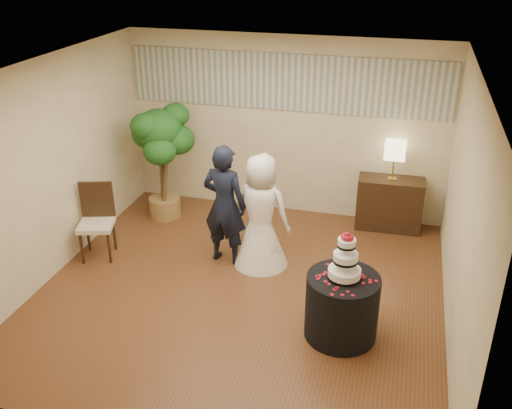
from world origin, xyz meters
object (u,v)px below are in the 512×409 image
(groom, at_px, (225,205))
(console, at_px, (389,204))
(table_lamp, at_px, (394,161))
(side_chair, at_px, (96,223))
(ficus_tree, at_px, (162,162))
(cake_table, at_px, (342,307))
(bride, at_px, (261,211))
(wedding_cake, at_px, (346,255))

(groom, distance_m, console, 2.66)
(console, distance_m, table_lamp, 0.69)
(side_chair, bearing_deg, table_lamp, 9.53)
(ficus_tree, bearing_deg, table_lamp, 8.62)
(cake_table, bearing_deg, groom, 145.02)
(bride, distance_m, wedding_cake, 1.80)
(cake_table, xyz_separation_m, table_lamp, (0.36, 2.79, 0.72))
(groom, height_order, ficus_tree, ficus_tree)
(cake_table, distance_m, wedding_cake, 0.66)
(console, height_order, ficus_tree, ficus_tree)
(cake_table, height_order, ficus_tree, ficus_tree)
(groom, distance_m, cake_table, 2.19)
(bride, height_order, table_lamp, bride)
(cake_table, height_order, console, console)
(console, bearing_deg, side_chair, -155.36)
(cake_table, bearing_deg, bride, 134.89)
(table_lamp, distance_m, ficus_tree, 3.51)
(bride, relative_size, ficus_tree, 0.85)
(groom, relative_size, side_chair, 1.61)
(groom, height_order, console, groom)
(bride, xyz_separation_m, table_lamp, (1.62, 1.53, 0.30))
(wedding_cake, xyz_separation_m, ficus_tree, (-3.11, 2.27, -0.11))
(bride, relative_size, console, 1.64)
(groom, bearing_deg, table_lamp, -134.96)
(bride, height_order, side_chair, bride)
(wedding_cake, height_order, ficus_tree, ficus_tree)
(side_chair, bearing_deg, cake_table, -30.91)
(wedding_cake, distance_m, ficus_tree, 3.85)
(cake_table, bearing_deg, table_lamp, 82.72)
(cake_table, xyz_separation_m, ficus_tree, (-3.11, 2.27, 0.55))
(console, bearing_deg, table_lamp, 0.00)
(cake_table, bearing_deg, ficus_tree, 143.89)
(wedding_cake, bearing_deg, cake_table, 0.00)
(wedding_cake, height_order, side_chair, wedding_cake)
(table_lamp, bearing_deg, groom, -143.35)
(ficus_tree, xyz_separation_m, side_chair, (-0.39, -1.41, -0.40))
(cake_table, relative_size, console, 0.83)
(console, relative_size, ficus_tree, 0.52)
(bride, distance_m, table_lamp, 2.24)
(groom, distance_m, bride, 0.49)
(console, distance_m, side_chair, 4.31)
(wedding_cake, bearing_deg, table_lamp, 82.72)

